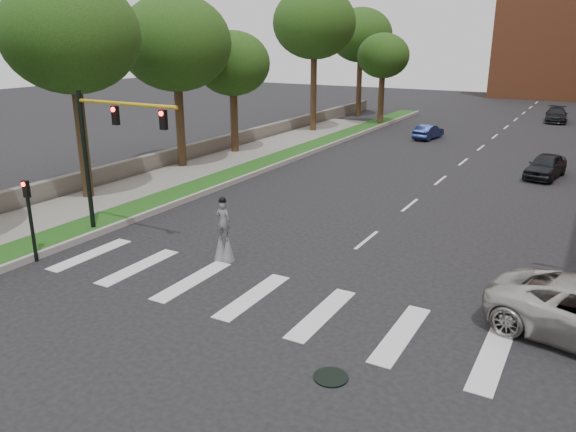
% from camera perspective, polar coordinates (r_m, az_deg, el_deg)
% --- Properties ---
extents(ground_plane, '(160.00, 160.00, 0.00)m').
position_cam_1_polar(ground_plane, '(17.69, -1.79, -10.29)').
color(ground_plane, black).
rests_on(ground_plane, ground).
extents(grass_median, '(2.00, 60.00, 0.25)m').
position_cam_1_polar(grass_median, '(39.53, -1.13, 5.81)').
color(grass_median, '#194814').
rests_on(grass_median, ground).
extents(median_curb, '(0.20, 60.00, 0.28)m').
position_cam_1_polar(median_curb, '(39.02, 0.21, 5.67)').
color(median_curb, '#979792').
rests_on(median_curb, ground).
extents(sidewalk_left, '(4.00, 60.00, 0.18)m').
position_cam_1_polar(sidewalk_left, '(33.52, -14.34, 3.00)').
color(sidewalk_left, slate).
rests_on(sidewalk_left, ground).
extents(stone_wall, '(0.50, 56.00, 1.10)m').
position_cam_1_polar(stone_wall, '(44.04, -6.04, 7.52)').
color(stone_wall, '#605B52').
rests_on(stone_wall, ground).
extents(manhole, '(0.90, 0.90, 0.04)m').
position_cam_1_polar(manhole, '(14.95, 4.36, -16.01)').
color(manhole, black).
rests_on(manhole, ground).
extents(traffic_signal, '(5.30, 0.23, 6.20)m').
position_cam_1_polar(traffic_signal, '(24.58, -18.16, 7.13)').
color(traffic_signal, black).
rests_on(traffic_signal, ground).
extents(secondary_signal, '(0.25, 0.21, 3.23)m').
position_cam_1_polar(secondary_signal, '(23.33, -24.75, 0.24)').
color(secondary_signal, black).
rests_on(secondary_signal, ground).
extents(stilt_performer, '(0.83, 0.58, 2.57)m').
position_cam_1_polar(stilt_performer, '(21.76, -6.54, -2.15)').
color(stilt_performer, '#382616').
rests_on(stilt_performer, ground).
extents(car_near, '(2.42, 4.54, 1.47)m').
position_cam_1_polar(car_near, '(38.07, 24.71, 4.65)').
color(car_near, black).
rests_on(car_near, ground).
extents(car_mid, '(1.81, 3.86, 1.22)m').
position_cam_1_polar(car_mid, '(49.55, 14.08, 8.30)').
color(car_mid, '#172150').
rests_on(car_mid, ground).
extents(car_far, '(2.45, 5.15, 1.45)m').
position_cam_1_polar(car_far, '(64.04, 25.60, 9.25)').
color(car_far, black).
rests_on(car_far, ground).
extents(tree_1, '(6.78, 6.78, 11.28)m').
position_cam_1_polar(tree_1, '(30.84, -21.21, 16.72)').
color(tree_1, '#382616').
rests_on(tree_1, ground).
extents(tree_2, '(6.99, 6.99, 10.91)m').
position_cam_1_polar(tree_2, '(37.16, -11.36, 16.80)').
color(tree_2, '#382616').
rests_on(tree_2, ground).
extents(tree_3, '(5.35, 5.35, 8.77)m').
position_cam_1_polar(tree_3, '(41.52, -5.65, 15.11)').
color(tree_3, '#382616').
rests_on(tree_3, ground).
extents(tree_4, '(7.21, 7.21, 12.50)m').
position_cam_1_polar(tree_4, '(51.21, 2.70, 18.96)').
color(tree_4, '#382616').
rests_on(tree_4, ground).
extents(tree_5, '(6.59, 6.59, 11.27)m').
position_cam_1_polar(tree_5, '(62.42, 7.42, 17.73)').
color(tree_5, '#382616').
rests_on(tree_5, ground).
extents(tree_6, '(4.91, 4.91, 8.69)m').
position_cam_1_polar(tree_6, '(55.62, 9.65, 15.70)').
color(tree_6, '#382616').
rests_on(tree_6, ground).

